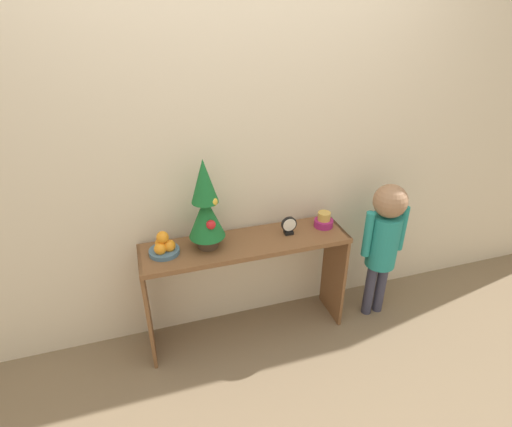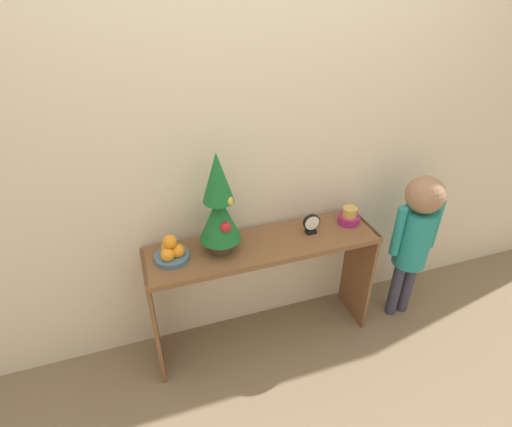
{
  "view_description": "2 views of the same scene",
  "coord_description": "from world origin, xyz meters",
  "px_view_note": "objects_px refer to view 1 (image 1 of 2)",
  "views": [
    {
      "loc": [
        -0.54,
        -1.78,
        1.97
      ],
      "look_at": [
        0.07,
        0.19,
        0.87
      ],
      "focal_mm": 28.0,
      "sensor_mm": 36.0,
      "label": 1
    },
    {
      "loc": [
        -0.57,
        -1.44,
        1.95
      ],
      "look_at": [
        -0.04,
        0.18,
        0.88
      ],
      "focal_mm": 28.0,
      "sensor_mm": 36.0,
      "label": 2
    }
  ],
  "objects_px": {
    "fruit_bowl": "(164,247)",
    "desk_clock": "(289,226)",
    "mini_tree": "(206,206)",
    "singing_bowl": "(324,221)",
    "child_figure": "(384,234)"
  },
  "relations": [
    {
      "from": "fruit_bowl",
      "to": "desk_clock",
      "type": "bearing_deg",
      "value": -0.69
    },
    {
      "from": "mini_tree",
      "to": "desk_clock",
      "type": "relative_size",
      "value": 4.64
    },
    {
      "from": "fruit_bowl",
      "to": "singing_bowl",
      "type": "xyz_separation_m",
      "value": [
        1.0,
        0.01,
        -0.01
      ]
    },
    {
      "from": "desk_clock",
      "to": "fruit_bowl",
      "type": "bearing_deg",
      "value": 179.31
    },
    {
      "from": "fruit_bowl",
      "to": "desk_clock",
      "type": "distance_m",
      "value": 0.75
    },
    {
      "from": "fruit_bowl",
      "to": "desk_clock",
      "type": "xyz_separation_m",
      "value": [
        0.75,
        -0.01,
        0.01
      ]
    },
    {
      "from": "singing_bowl",
      "to": "desk_clock",
      "type": "distance_m",
      "value": 0.25
    },
    {
      "from": "desk_clock",
      "to": "child_figure",
      "type": "distance_m",
      "value": 0.65
    },
    {
      "from": "mini_tree",
      "to": "child_figure",
      "type": "distance_m",
      "value": 1.18
    },
    {
      "from": "mini_tree",
      "to": "fruit_bowl",
      "type": "height_order",
      "value": "mini_tree"
    },
    {
      "from": "singing_bowl",
      "to": "child_figure",
      "type": "xyz_separation_m",
      "value": [
        0.38,
        -0.12,
        -0.1
      ]
    },
    {
      "from": "mini_tree",
      "to": "child_figure",
      "type": "bearing_deg",
      "value": -5.16
    },
    {
      "from": "fruit_bowl",
      "to": "child_figure",
      "type": "height_order",
      "value": "child_figure"
    },
    {
      "from": "fruit_bowl",
      "to": "singing_bowl",
      "type": "distance_m",
      "value": 1.0
    },
    {
      "from": "mini_tree",
      "to": "singing_bowl",
      "type": "relative_size",
      "value": 4.51
    }
  ]
}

